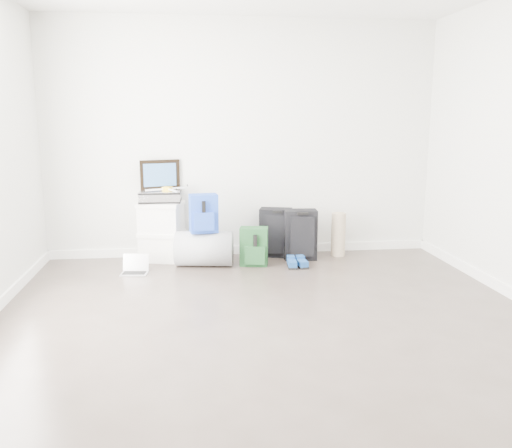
{
  "coord_description": "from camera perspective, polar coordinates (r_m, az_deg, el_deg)",
  "views": [
    {
      "loc": [
        -0.61,
        -3.76,
        1.62
      ],
      "look_at": [
        0.08,
        1.9,
        0.48
      ],
      "focal_mm": 38.0,
      "sensor_mm": 36.0,
      "label": 1
    }
  ],
  "objects": [
    {
      "name": "boxes_stack",
      "position": [
        6.22,
        -9.92,
        -0.73
      ],
      "size": [
        0.55,
        0.49,
        0.67
      ],
      "rotation": [
        0.0,
        0.0,
        -0.26
      ],
      "color": "white",
      "rests_on": "ground"
    },
    {
      "name": "duffel_bag",
      "position": [
        5.95,
        -5.47,
        -2.6
      ],
      "size": [
        0.67,
        0.47,
        0.38
      ],
      "primitive_type": "cylinder",
      "rotation": [
        0.0,
        1.57,
        -0.15
      ],
      "color": "gray",
      "rests_on": "ground"
    },
    {
      "name": "laptop",
      "position": [
        5.82,
        -12.62,
        -4.62
      ],
      "size": [
        0.29,
        0.23,
        0.19
      ],
      "rotation": [
        0.0,
        0.0,
        -0.12
      ],
      "color": "#BCBCC1",
      "rests_on": "ground"
    },
    {
      "name": "green_backpack",
      "position": [
        5.93,
        -0.22,
        -2.47
      ],
      "size": [
        0.33,
        0.27,
        0.42
      ],
      "rotation": [
        0.0,
        0.0,
        -0.19
      ],
      "color": "#153A1D",
      "rests_on": "ground"
    },
    {
      "name": "painting",
      "position": [
        6.22,
        -10.07,
        5.13
      ],
      "size": [
        0.44,
        0.14,
        0.34
      ],
      "rotation": [
        0.0,
        0.0,
        0.25
      ],
      "color": "black",
      "rests_on": "briefcase"
    },
    {
      "name": "drone",
      "position": [
        6.12,
        -9.33,
        3.68
      ],
      "size": [
        0.47,
        0.47,
        0.05
      ],
      "rotation": [
        0.0,
        0.0,
        -0.35
      ],
      "color": "gold",
      "rests_on": "briefcase"
    },
    {
      "name": "shoes",
      "position": [
        5.93,
        4.31,
        -4.15
      ],
      "size": [
        0.22,
        0.25,
        0.08
      ],
      "rotation": [
        0.0,
        0.0,
        -0.01
      ],
      "color": "black",
      "rests_on": "ground"
    },
    {
      "name": "blue_backpack",
      "position": [
        5.84,
        -5.53,
        1.04
      ],
      "size": [
        0.31,
        0.25,
        0.41
      ],
      "rotation": [
        0.0,
        0.0,
        0.13
      ],
      "color": "#173497",
      "rests_on": "duffel_bag"
    },
    {
      "name": "briefcase",
      "position": [
        6.15,
        -10.04,
        2.88
      ],
      "size": [
        0.46,
        0.34,
        0.13
      ],
      "primitive_type": "cube",
      "rotation": [
        0.0,
        0.0,
        -0.03
      ],
      "color": "#B2B2B7",
      "rests_on": "boxes_stack"
    },
    {
      "name": "rolled_rug",
      "position": [
        6.42,
        8.66,
        -1.09
      ],
      "size": [
        0.17,
        0.17,
        0.51
      ],
      "primitive_type": "cylinder",
      "color": "gray",
      "rests_on": "ground"
    },
    {
      "name": "ground",
      "position": [
        4.14,
        2.09,
        -11.69
      ],
      "size": [
        5.0,
        5.0,
        0.0
      ],
      "primitive_type": "plane",
      "color": "#3B302A",
      "rests_on": "ground"
    },
    {
      "name": "large_suitcase",
      "position": [
        6.31,
        2.09,
        -0.9
      ],
      "size": [
        0.41,
        0.32,
        0.56
      ],
      "rotation": [
        0.0,
        0.0,
        -0.28
      ],
      "color": "black",
      "rests_on": "ground"
    },
    {
      "name": "room_envelope",
      "position": [
        3.83,
        2.24,
        12.86
      ],
      "size": [
        4.52,
        5.02,
        2.71
      ],
      "color": "silver",
      "rests_on": "ground"
    },
    {
      "name": "carry_on",
      "position": [
        6.19,
        4.7,
        -1.14
      ],
      "size": [
        0.38,
        0.26,
        0.57
      ],
      "rotation": [
        0.0,
        0.0,
        -0.06
      ],
      "color": "black",
      "rests_on": "ground"
    }
  ]
}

